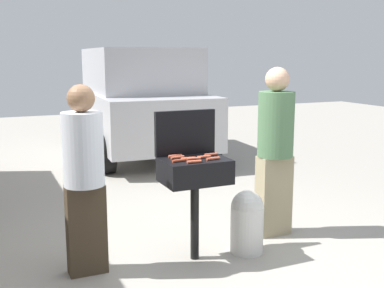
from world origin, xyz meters
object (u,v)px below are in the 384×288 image
object	(u,v)px
propane_tank	(247,221)
person_right	(275,146)
hot_dog_0	(194,159)
parked_minivan	(138,101)
hot_dog_6	(177,157)
hot_dog_8	(175,156)
hot_dog_2	(179,160)
person_left	(84,173)
hot_dog_7	(211,155)
bbq_grill	(195,174)
hot_dog_3	(188,158)
hot_dog_1	(204,157)
hot_dog_5	(213,159)
hot_dog_4	(194,162)

from	to	relation	value
propane_tank	person_right	xyz separation A→B (m)	(0.51, 0.31, 0.64)
hot_dog_0	parked_minivan	world-z (taller)	parked_minivan
hot_dog_0	hot_dog_6	distance (m)	0.16
hot_dog_8	parked_minivan	bearing A→B (deg)	76.39
hot_dog_2	person_left	bearing A→B (deg)	167.53
hot_dog_0	hot_dog_7	bearing A→B (deg)	24.53
parked_minivan	hot_dog_0	bearing A→B (deg)	81.40
bbq_grill	hot_dog_2	xyz separation A→B (m)	(-0.18, -0.06, 0.16)
propane_tank	hot_dog_0	bearing A→B (deg)	177.33
propane_tank	person_right	size ratio (longest dim) A/B	0.35
bbq_grill	person_right	size ratio (longest dim) A/B	0.54
hot_dog_3	hot_dog_1	bearing A→B (deg)	2.10
hot_dog_0	parked_minivan	bearing A→B (deg)	78.00
hot_dog_7	hot_dog_5	bearing A→B (deg)	-109.89
hot_dog_1	hot_dog_2	distance (m)	0.27
hot_dog_3	hot_dog_6	world-z (taller)	same
propane_tank	person_right	distance (m)	0.87
propane_tank	hot_dog_6	bearing A→B (deg)	168.17
hot_dog_7	hot_dog_2	bearing A→B (deg)	-162.52
person_right	parked_minivan	xyz separation A→B (m)	(0.02, 4.80, 0.06)
hot_dog_0	hot_dog_4	size ratio (longest dim) A/B	1.00
hot_dog_1	hot_dog_2	world-z (taller)	same
hot_dog_6	hot_dog_5	bearing A→B (deg)	-33.22
person_left	hot_dog_8	bearing A→B (deg)	5.73
hot_dog_3	propane_tank	size ratio (longest dim) A/B	0.21
hot_dog_7	person_left	size ratio (longest dim) A/B	0.08
hot_dog_0	person_left	distance (m)	0.97
hot_dog_8	hot_dog_1	bearing A→B (deg)	-32.60
hot_dog_5	person_right	world-z (taller)	person_right
bbq_grill	person_right	world-z (taller)	person_right
hot_dog_2	hot_dog_8	world-z (taller)	same
hot_dog_0	hot_dog_4	xyz separation A→B (m)	(-0.05, -0.11, 0.00)
bbq_grill	hot_dog_8	distance (m)	0.25
person_left	hot_dog_5	bearing A→B (deg)	-6.95
bbq_grill	hot_dog_7	distance (m)	0.26
hot_dog_0	hot_dog_8	bearing A→B (deg)	120.99
propane_tank	person_right	world-z (taller)	person_right
propane_tank	hot_dog_8	bearing A→B (deg)	162.78
bbq_grill	person_left	xyz separation A→B (m)	(-0.98, 0.12, 0.08)
hot_dog_7	person_left	xyz separation A→B (m)	(-1.17, 0.06, -0.08)
bbq_grill	hot_dog_8	size ratio (longest dim) A/B	7.40
person_left	hot_dog_3	bearing A→B (deg)	-3.76
hot_dog_3	hot_dog_8	xyz separation A→B (m)	(-0.06, 0.15, 0.00)
hot_dog_8	propane_tank	distance (m)	0.95
hot_dog_1	parked_minivan	distance (m)	5.14
hot_dog_1	propane_tank	size ratio (longest dim) A/B	0.21
hot_dog_1	hot_dog_3	distance (m)	0.16
hot_dog_3	hot_dog_7	xyz separation A→B (m)	(0.26, 0.07, 0.00)
parked_minivan	hot_dog_8	bearing A→B (deg)	79.79
person_right	hot_dog_0	bearing A→B (deg)	27.59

